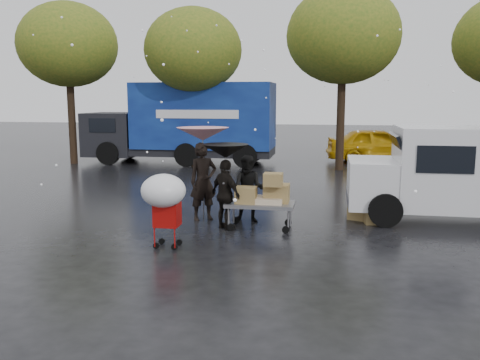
% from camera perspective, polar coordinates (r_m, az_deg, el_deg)
% --- Properties ---
extents(ground, '(90.00, 90.00, 0.00)m').
position_cam_1_polar(ground, '(11.19, -1.20, -5.62)').
color(ground, black).
rests_on(ground, ground).
extents(person_pink, '(0.80, 0.74, 1.83)m').
position_cam_1_polar(person_pink, '(11.97, -4.15, -0.17)').
color(person_pink, black).
rests_on(person_pink, ground).
extents(person_middle, '(0.82, 0.67, 1.56)m').
position_cam_1_polar(person_middle, '(11.76, 0.99, -1.00)').
color(person_middle, black).
rests_on(person_middle, ground).
extents(person_black, '(0.94, 0.87, 1.54)m').
position_cam_1_polar(person_black, '(11.11, -1.62, -1.64)').
color(person_black, black).
rests_on(person_black, ground).
extents(umbrella_pink, '(1.22, 1.22, 2.19)m').
position_cam_1_polar(umbrella_pink, '(11.84, -4.21, 5.17)').
color(umbrella_pink, '#4C4C4C').
rests_on(umbrella_pink, ground).
extents(umbrella_black, '(1.01, 1.01, 1.88)m').
position_cam_1_polar(umbrella_black, '(10.97, -1.64, 3.25)').
color(umbrella_black, '#4C4C4C').
rests_on(umbrella_black, ground).
extents(vendor_cart, '(1.52, 0.80, 1.27)m').
position_cam_1_polar(vendor_cart, '(11.14, 2.69, -1.86)').
color(vendor_cart, slate).
rests_on(vendor_cart, ground).
extents(shopping_cart, '(0.84, 0.84, 1.46)m').
position_cam_1_polar(shopping_cart, '(9.64, -8.53, -1.66)').
color(shopping_cart, '#AB0B09').
rests_on(shopping_cart, ground).
extents(white_van, '(4.91, 2.18, 2.20)m').
position_cam_1_polar(white_van, '(12.94, 23.74, 0.87)').
color(white_van, silver).
rests_on(white_van, ground).
extents(blue_truck, '(8.30, 2.60, 3.50)m').
position_cam_1_polar(blue_truck, '(22.53, -6.09, 6.35)').
color(blue_truck, navy).
rests_on(blue_truck, ground).
extents(box_ground_near, '(0.62, 0.52, 0.51)m').
position_cam_1_polar(box_ground_near, '(12.12, 15.11, -3.54)').
color(box_ground_near, brown).
rests_on(box_ground_near, ground).
extents(box_ground_far, '(0.49, 0.45, 0.31)m').
position_cam_1_polar(box_ground_far, '(12.41, 13.06, -3.64)').
color(box_ground_far, brown).
rests_on(box_ground_far, ground).
extents(yellow_taxi, '(4.72, 2.36, 1.54)m').
position_cam_1_polar(yellow_taxi, '(23.60, 15.26, 3.80)').
color(yellow_taxi, '#D69D0B').
rests_on(yellow_taxi, ground).
extents(tree_row, '(21.60, 4.40, 7.12)m').
position_cam_1_polar(tree_row, '(20.88, 3.05, 15.14)').
color(tree_row, black).
rests_on(tree_row, ground).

